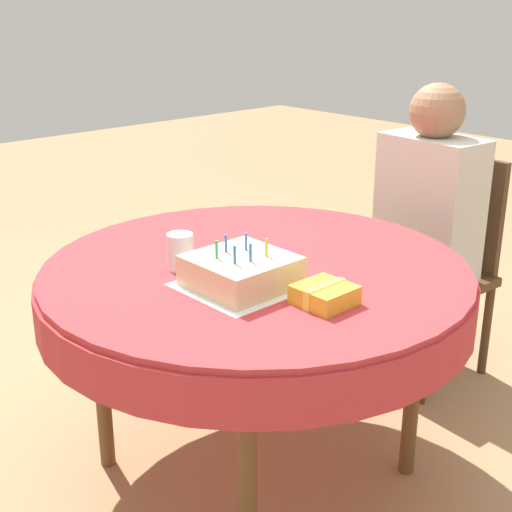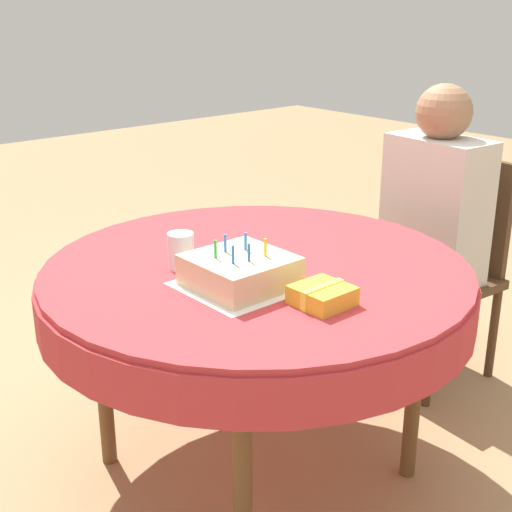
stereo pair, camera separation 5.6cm
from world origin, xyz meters
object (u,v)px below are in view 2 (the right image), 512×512
object	(u,v)px
chair	(443,261)
drinking_glass	(181,251)
gift_box	(322,295)
person	(432,210)
birthday_cake	(240,271)

from	to	relation	value
chair	drinking_glass	size ratio (longest dim) A/B	8.21
drinking_glass	gift_box	world-z (taller)	drinking_glass
chair	person	bearing A→B (deg)	-90.00
person	birthday_cake	xyz separation A→B (m)	(0.14, -1.09, 0.06)
person	gift_box	xyz separation A→B (m)	(0.38, -1.01, 0.04)
birthday_cake	gift_box	size ratio (longest dim) A/B	1.78
birthday_cake	gift_box	bearing A→B (deg)	19.14
birthday_cake	drinking_glass	world-z (taller)	birthday_cake
chair	gift_box	world-z (taller)	chair
birthday_cake	person	bearing A→B (deg)	97.17
chair	gift_box	distance (m)	1.20
chair	drinking_glass	world-z (taller)	chair
birthday_cake	gift_box	distance (m)	0.25
gift_box	person	bearing A→B (deg)	110.52
person	drinking_glass	size ratio (longest dim) A/B	10.93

